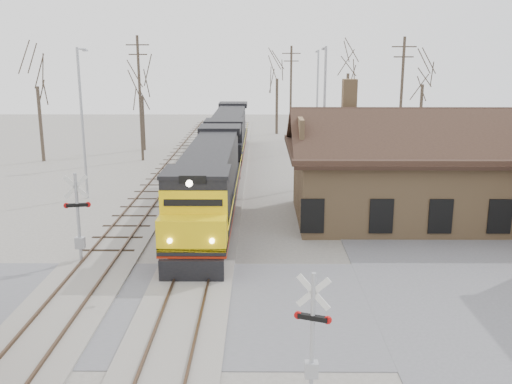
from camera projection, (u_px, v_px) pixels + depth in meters
ground at (185, 307)px, 21.52m from camera, size 140.00×140.00×0.00m
road at (185, 307)px, 21.52m from camera, size 60.00×9.00×0.03m
track_main at (215, 204)px, 36.08m from camera, size 3.40×90.00×0.24m
track_siding at (144, 204)px, 36.12m from camera, size 3.40×90.00×0.24m
depot at (420, 178)px, 32.53m from camera, size 15.20×9.31×7.90m
locomotive_lead at (210, 182)px, 32.13m from camera, size 2.92×19.56×4.34m
locomotive_trailing at (229, 134)px, 51.40m from camera, size 2.92×19.56×4.11m
crossbuck_near at (312, 339)px, 15.53m from camera, size 1.01×0.44×3.68m
crossbuck_far at (78, 221)px, 25.69m from camera, size 1.19×0.32×4.19m
streetlight_a at (82, 116)px, 36.60m from camera, size 0.25×2.04×9.72m
streetlight_b at (324, 110)px, 40.30m from camera, size 0.25×2.04×9.82m
streetlight_c at (317, 95)px, 55.31m from camera, size 0.25×2.04×9.67m
utility_pole_a at (140, 97)px, 49.80m from camera, size 2.00×0.24×10.85m
utility_pole_b at (291, 92)px, 61.80m from camera, size 2.00×0.24×10.14m
utility_pole_c at (401, 101)px, 46.88m from camera, size 2.00×0.24×10.66m
tree_a at (36, 74)px, 48.99m from camera, size 4.38×4.38×10.73m
tree_b at (141, 87)px, 55.18m from camera, size 3.57×3.57×8.73m
tree_c at (277, 69)px, 66.19m from camera, size 4.32×4.32×10.58m
tree_d at (348, 62)px, 60.47m from camera, size 4.84×4.84×11.87m
tree_e at (423, 74)px, 55.86m from camera, size 4.25×4.25×10.40m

